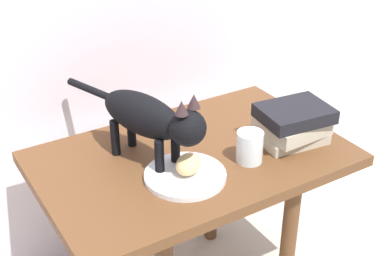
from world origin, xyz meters
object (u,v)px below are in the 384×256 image
(cat, at_px, (151,118))
(plate, at_px, (185,176))
(bread_roll, at_px, (188,164))
(book_stack, at_px, (292,124))
(side_table, at_px, (192,176))
(candle_jar, at_px, (250,148))

(cat, bearing_deg, plate, -70.74)
(bread_roll, height_order, book_stack, book_stack)
(side_table, relative_size, bread_roll, 10.29)
(side_table, relative_size, book_stack, 4.05)
(side_table, height_order, book_stack, book_stack)
(bread_roll, bearing_deg, book_stack, 0.82)
(cat, bearing_deg, candle_jar, -29.15)
(plate, xyz_separation_m, bread_roll, (0.01, -0.00, 0.03))
(side_table, relative_size, cat, 1.79)
(plate, bearing_deg, bread_roll, -7.37)
(side_table, distance_m, plate, 0.14)
(cat, bearing_deg, bread_roll, -66.76)
(cat, relative_size, book_stack, 2.26)
(book_stack, bearing_deg, bread_roll, -179.18)
(side_table, xyz_separation_m, bread_roll, (-0.07, -0.09, 0.11))
(side_table, bearing_deg, candle_jar, -43.86)
(book_stack, bearing_deg, cat, 165.09)
(side_table, distance_m, bread_roll, 0.16)
(book_stack, distance_m, candle_jar, 0.16)
(plate, relative_size, book_stack, 1.02)
(plate, distance_m, cat, 0.17)
(candle_jar, bearing_deg, plate, 174.48)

